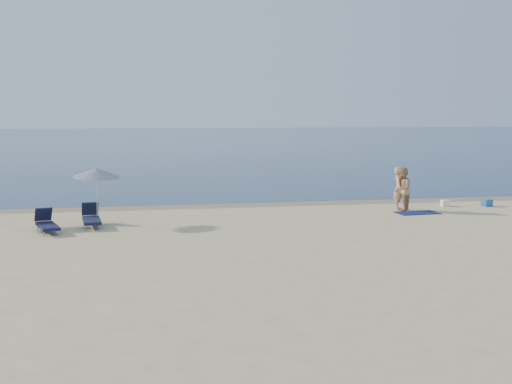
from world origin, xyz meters
The scene contains 10 objects.
sea centered at (0.00, 100.00, 0.00)m, with size 240.00×160.00×0.01m, color #0B2547.
wet_sand_strip centered at (0.00, 19.40, 0.00)m, with size 240.00×1.60×0.00m, color #847254.
person_left centered at (4.06, 16.75, 0.92)m, with size 0.67×0.44×1.85m, color tan.
person_right centered at (4.05, 16.38, 0.92)m, with size 0.90×0.70×1.85m, color tan.
beach_towel centered at (4.44, 15.69, 0.01)m, with size 1.73×0.96×0.03m, color #0D1745.
white_bag centered at (6.54, 17.38, 0.14)m, with size 0.32×0.28×0.28m, color white.
blue_cooler centered at (8.36, 17.01, 0.15)m, with size 0.43×0.31×0.31m, color #1E59A6.
umbrella_near centered at (-8.43, 15.48, 1.92)m, with size 2.01×2.03×2.21m.
lounger_left centered at (-10.08, 14.05, 0.29)m, with size 1.08×1.87×0.79m.
lounger_right centered at (-8.64, 14.95, 0.30)m, with size 0.83×1.92×0.82m.
Camera 1 is at (-6.95, -8.91, 4.09)m, focal length 45.00 mm.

